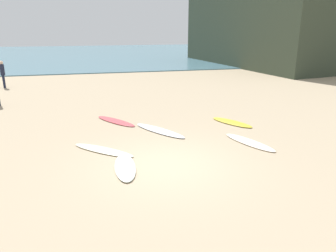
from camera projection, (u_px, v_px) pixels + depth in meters
ground_plane at (166, 165)px, 9.59m from camera, size 120.00×120.00×0.00m
ocean_water at (103, 54)px, 46.59m from camera, size 120.00×40.00×0.08m
coastal_headland at (330, 15)px, 36.02m from camera, size 28.86×22.41×10.04m
surfboard_0 at (160, 130)px, 12.61m from camera, size 1.84×2.47×0.08m
surfboard_1 at (249, 142)px, 11.36m from camera, size 1.31×2.28×0.07m
surfboard_2 at (116, 121)px, 13.87m from camera, size 1.75×2.20×0.07m
surfboard_3 at (232, 122)px, 13.67m from camera, size 1.47×2.03×0.08m
surfboard_4 at (103, 150)px, 10.64m from camera, size 2.11×1.97×0.07m
surfboard_5 at (125, 167)px, 9.35m from camera, size 0.69×1.99×0.09m
beachgoer_mid at (3, 73)px, 21.10m from camera, size 0.35×0.35×1.78m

